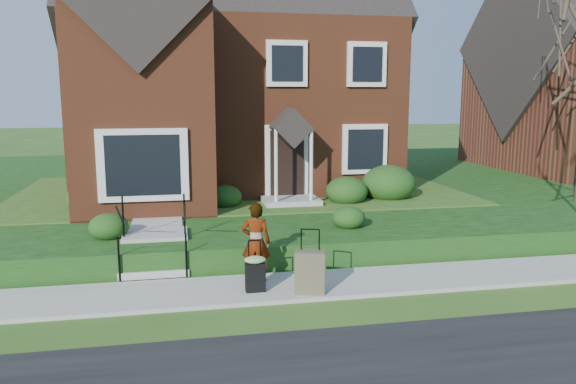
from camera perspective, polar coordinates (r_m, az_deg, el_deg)
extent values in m
plane|color=#2D5119|center=(11.01, -0.32, -9.81)|extent=(120.00, 120.00, 0.00)
cube|color=#9E9B93|center=(11.00, -0.33, -9.61)|extent=(60.00, 1.60, 0.08)
cube|color=#15360E|center=(22.18, 4.55, 0.93)|extent=(44.00, 20.00, 0.60)
cube|color=#9E9B93|center=(15.51, -12.97, -1.87)|extent=(1.20, 6.00, 0.06)
cube|color=brown|center=(20.29, -5.70, 8.61)|extent=(10.00, 8.00, 5.40)
cube|color=brown|center=(15.42, -14.46, 8.01)|extent=(3.60, 2.40, 5.40)
cube|color=silver|center=(14.37, -14.49, 2.70)|extent=(2.20, 0.30, 1.80)
cube|color=black|center=(16.56, -0.11, 2.69)|extent=(1.00, 0.12, 2.10)
cube|color=black|center=(17.14, 7.80, 4.35)|extent=(1.40, 0.10, 1.50)
cube|color=#9E9B93|center=(11.75, -13.45, -8.02)|extent=(1.40, 0.30, 0.15)
cube|color=#9E9B93|center=(11.99, -13.43, -6.90)|extent=(1.40, 0.30, 0.15)
cube|color=#9E9B93|center=(12.24, -13.41, -5.83)|extent=(1.40, 0.30, 0.15)
cube|color=#9E9B93|center=(12.49, -13.38, -4.80)|extent=(1.40, 0.30, 0.15)
cube|color=#9E9B93|center=(13.03, -13.30, -4.20)|extent=(1.40, 0.80, 0.15)
cylinder|color=black|center=(11.55, -16.80, -6.54)|extent=(0.04, 0.04, 0.90)
cylinder|color=black|center=(12.57, -16.42, -2.39)|extent=(0.04, 0.04, 0.90)
cylinder|color=black|center=(11.49, -10.30, -6.36)|extent=(0.04, 0.04, 0.90)
cylinder|color=black|center=(12.51, -10.48, -2.21)|extent=(0.04, 0.04, 0.90)
ellipsoid|color=#133811|center=(15.94, -19.27, -0.23)|extent=(1.36, 1.36, 0.95)
ellipsoid|color=#133811|center=(15.89, -6.48, -0.26)|extent=(0.98, 0.98, 0.69)
ellipsoid|color=#133811|center=(16.45, 5.98, 0.40)|extent=(1.23, 1.23, 0.86)
ellipsoid|color=#133811|center=(17.29, 10.17, 1.24)|extent=(1.64, 1.64, 1.15)
ellipsoid|color=#133811|center=(12.98, -17.77, -3.11)|extent=(0.87, 0.87, 0.61)
ellipsoid|color=#133811|center=(13.43, 6.19, -2.38)|extent=(0.79, 0.79, 0.56)
imported|color=#999999|center=(11.02, -3.28, -5.09)|extent=(0.66, 0.53, 1.57)
cube|color=black|center=(10.58, -3.35, -8.62)|extent=(0.37, 0.21, 0.55)
cylinder|color=black|center=(10.39, -3.38, -5.02)|extent=(0.22, 0.03, 0.03)
cylinder|color=black|center=(10.43, -3.97, -6.14)|extent=(0.02, 0.02, 0.41)
cylinder|color=black|center=(10.46, -2.77, -6.08)|extent=(0.02, 0.02, 0.41)
cylinder|color=black|center=(10.65, -4.03, -9.90)|extent=(0.04, 0.06, 0.06)
cylinder|color=black|center=(10.68, -2.64, -9.83)|extent=(0.04, 0.06, 0.06)
ellipsoid|color=#93B668|center=(10.48, -3.36, -6.86)|extent=(0.41, 0.34, 0.13)
cube|color=brown|center=(10.46, 2.23, -8.12)|extent=(0.62, 0.45, 0.80)
cylinder|color=black|center=(10.25, 2.26, -3.93)|extent=(0.33, 0.12, 0.03)
cylinder|color=black|center=(10.26, 1.35, -5.03)|extent=(0.02, 0.02, 0.39)
cylinder|color=black|center=(10.33, 3.15, -4.93)|extent=(0.02, 0.02, 0.39)
cylinder|color=black|center=(10.54, 1.18, -10.09)|extent=(0.05, 0.07, 0.06)
cylinder|color=black|center=(10.62, 3.25, -9.94)|extent=(0.05, 0.07, 0.06)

